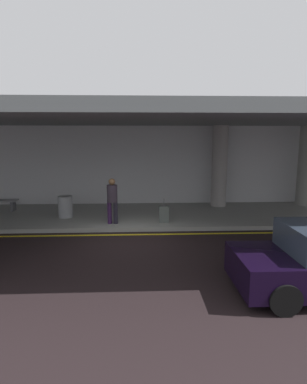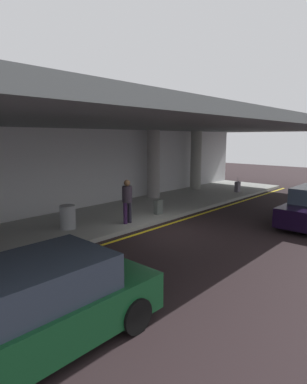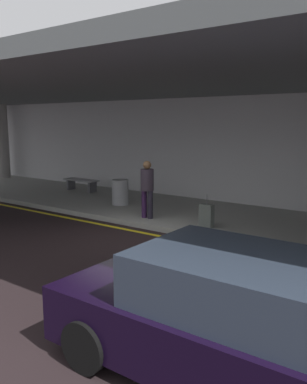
{
  "view_description": "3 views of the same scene",
  "coord_description": "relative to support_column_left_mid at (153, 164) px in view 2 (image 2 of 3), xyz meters",
  "views": [
    {
      "loc": [
        0.34,
        -10.18,
        3.4
      ],
      "look_at": [
        0.92,
        2.56,
        1.16
      ],
      "focal_mm": 30.66,
      "sensor_mm": 36.0,
      "label": 1
    },
    {
      "loc": [
        -8.68,
        -7.08,
        3.4
      ],
      "look_at": [
        1.64,
        2.33,
        0.99
      ],
      "focal_mm": 29.62,
      "sensor_mm": 36.0,
      "label": 2
    },
    {
      "loc": [
        6.28,
        -7.61,
        2.9
      ],
      "look_at": [
        -0.71,
        2.02,
        0.86
      ],
      "focal_mm": 37.78,
      "sensor_mm": 36.0,
      "label": 3
    }
  ],
  "objects": [
    {
      "name": "ground_plane",
      "position": [
        -4.0,
        -4.48,
        -1.97
      ],
      "size": [
        60.0,
        60.0,
        0.0
      ],
      "primitive_type": "plane",
      "color": "black"
    },
    {
      "name": "sidewalk",
      "position": [
        -4.0,
        -1.38,
        -1.9
      ],
      "size": [
        26.0,
        4.2,
        0.15
      ],
      "primitive_type": "cube",
      "color": "gray",
      "rests_on": "ground"
    },
    {
      "name": "lane_stripe_yellow",
      "position": [
        -4.0,
        -3.81,
        -1.97
      ],
      "size": [
        26.0,
        0.14,
        0.01
      ],
      "primitive_type": "cube",
      "color": "yellow",
      "rests_on": "ground"
    },
    {
      "name": "support_column_left_mid",
      "position": [
        0.0,
        0.0,
        0.0
      ],
      "size": [
        0.69,
        0.69,
        3.65
      ],
      "primitive_type": "cylinder",
      "color": "gray",
      "rests_on": "sidewalk"
    },
    {
      "name": "support_column_center",
      "position": [
        4.0,
        0.0,
        0.0
      ],
      "size": [
        0.69,
        0.69,
        3.65
      ],
      "primitive_type": "cylinder",
      "color": "gray",
      "rests_on": "sidewalk"
    },
    {
      "name": "ceiling_overhang",
      "position": [
        -4.0,
        -1.88,
        1.97
      ],
      "size": [
        28.0,
        13.2,
        0.3
      ],
      "primitive_type": "cube",
      "color": "slate",
      "rests_on": "support_column_far_left"
    },
    {
      "name": "terminal_back_wall",
      "position": [
        -4.0,
        0.87,
        -0.07
      ],
      "size": [
        26.0,
        0.3,
        3.8
      ],
      "primitive_type": "cube",
      "color": "#BABABD",
      "rests_on": "ground"
    },
    {
      "name": "car_dark_green",
      "position": [
        -10.44,
        -7.03,
        -1.26
      ],
      "size": [
        4.1,
        1.92,
        1.5
      ],
      "rotation": [
        0.0,
        0.0,
        0.01
      ],
      "color": "#144925",
      "rests_on": "ground"
    },
    {
      "name": "traveler_with_luggage",
      "position": [
        -4.64,
        -2.88,
        -0.86
      ],
      "size": [
        0.38,
        0.38,
        1.68
      ],
      "rotation": [
        0.0,
        0.0,
        5.47
      ],
      "color": "#30193F",
      "rests_on": "sidewalk"
    },
    {
      "name": "suitcase_upright_primary",
      "position": [
        -2.73,
        -2.78,
        -1.51
      ],
      "size": [
        0.36,
        0.22,
        0.9
      ],
      "rotation": [
        0.0,
        0.0,
        0.07
      ],
      "color": "#525955",
      "rests_on": "sidewalk"
    },
    {
      "name": "suitcase_upright_secondary",
      "position": [
        4.77,
        -2.56,
        -1.51
      ],
      "size": [
        0.36,
        0.22,
        0.9
      ],
      "rotation": [
        0.0,
        0.0,
        0.05
      ],
      "color": "#605964",
      "rests_on": "sidewalk"
    },
    {
      "name": "trash_bin_steel",
      "position": [
        -6.58,
        -1.82,
        -1.4
      ],
      "size": [
        0.56,
        0.56,
        0.85
      ],
      "primitive_type": "cylinder",
      "color": "gray",
      "rests_on": "sidewalk"
    }
  ]
}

